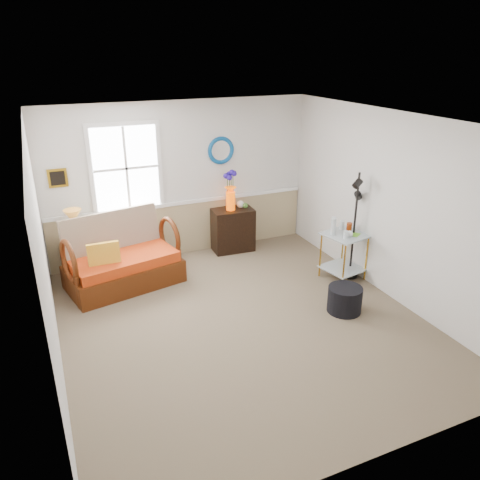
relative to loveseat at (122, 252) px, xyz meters
name	(u,v)px	position (x,y,z in m)	size (l,w,h in m)	color
floor	(242,322)	(1.21, -1.68, -0.53)	(4.50, 5.00, 0.01)	#6C624D
ceiling	(242,121)	(1.21, -1.68, 2.07)	(4.50, 5.00, 0.01)	white
walls	(242,230)	(1.21, -1.68, 0.77)	(4.51, 5.01, 2.60)	silver
wainscot	(184,228)	(1.21, 0.80, -0.08)	(4.46, 0.02, 0.90)	tan
chair_rail	(183,203)	(1.21, 0.79, 0.39)	(4.46, 0.04, 0.06)	white
window	(126,168)	(0.31, 0.79, 1.07)	(1.14, 0.06, 1.44)	white
picture	(58,178)	(-0.71, 0.80, 1.02)	(0.28, 0.03, 0.28)	#BF8E1C
mirror	(221,150)	(1.91, 0.80, 1.22)	(0.47, 0.47, 0.07)	#166DA6
loveseat	(122,252)	(0.00, 0.00, 0.00)	(1.63, 0.92, 1.07)	#5B220C
throw_pillow	(104,258)	(-0.29, -0.19, 0.04)	(0.45, 0.11, 0.45)	#D86D04
lamp_stand	(78,258)	(-0.61, 0.53, -0.21)	(0.37, 0.37, 0.65)	black
table_lamp	(74,225)	(-0.59, 0.50, 0.35)	(0.26, 0.26, 0.48)	#B9762C
potted_plant	(83,228)	(-0.46, 0.54, 0.26)	(0.34, 0.38, 0.29)	#42752D
cabinet	(233,230)	(2.02, 0.58, -0.15)	(0.71, 0.45, 0.76)	black
flower_vase	(230,191)	(1.98, 0.56, 0.56)	(0.20, 0.20, 0.68)	#E94901
side_table	(343,256)	(3.16, -1.14, -0.16)	(0.58, 0.58, 0.74)	#C18B22
tabletop_items	(343,226)	(3.14, -1.11, 0.33)	(0.43, 0.43, 0.26)	silver
floor_lamp	(354,227)	(3.31, -1.15, 0.31)	(0.24, 0.24, 1.68)	black
ottoman	(345,299)	(2.60, -1.99, -0.35)	(0.47, 0.47, 0.36)	black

